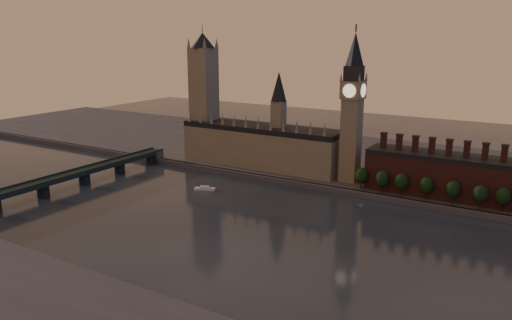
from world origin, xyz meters
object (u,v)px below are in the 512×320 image
Objects in this scene: westminster_bridge at (61,180)px; river_boat at (205,189)px; victoria_tower at (204,92)px; big_ben at (352,106)px.

westminster_bridge reaches higher than river_boat.
victoria_tower is 0.54× the size of westminster_bridge.
river_boat is at bearing 31.95° from westminster_bridge.
westminster_bridge is at bearing -171.96° from river_boat.
westminster_bridge is at bearing -145.67° from big_ben.
big_ben is at bearing 12.72° from river_boat.
westminster_bridge is (-165.00, -112.70, -49.39)m from big_ben.
victoria_tower reaches higher than river_boat.
victoria_tower is 130.12m from big_ben.
big_ben is 7.28× the size of river_boat.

